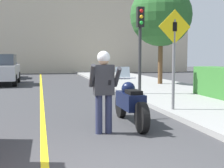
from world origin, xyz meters
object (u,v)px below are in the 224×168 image
(crossing_sign, at_px, (174,50))
(traffic_light, at_px, (140,33))
(motorcycle, at_px, (130,102))
(street_tree, at_px, (161,16))
(parked_car_blue, at_px, (2,66))
(parked_car_silver, at_px, (1,69))
(person_biker, at_px, (104,84))

(crossing_sign, xyz_separation_m, traffic_light, (0.24, 3.64, 0.70))
(motorcycle, relative_size, street_tree, 0.46)
(street_tree, xyz_separation_m, parked_car_blue, (-8.78, 8.02, -2.81))
(crossing_sign, distance_m, traffic_light, 3.71)
(traffic_light, height_order, street_tree, street_tree)
(crossing_sign, distance_m, parked_car_silver, 11.85)
(traffic_light, xyz_separation_m, street_tree, (2.41, 3.93, 1.23))
(person_biker, xyz_separation_m, parked_car_blue, (-3.87, 17.28, -0.16))
(crossing_sign, distance_m, street_tree, 8.25)
(person_biker, distance_m, traffic_light, 6.06)
(street_tree, bearing_deg, traffic_light, -121.47)
(crossing_sign, relative_size, parked_car_blue, 0.64)
(crossing_sign, distance_m, parked_car_blue, 16.78)
(motorcycle, bearing_deg, parked_car_blue, 105.64)
(motorcycle, relative_size, traffic_light, 0.71)
(traffic_light, bearing_deg, street_tree, 58.53)
(parked_car_silver, height_order, parked_car_blue, same)
(crossing_sign, height_order, parked_car_blue, crossing_sign)
(parked_car_silver, bearing_deg, parked_car_blue, 95.61)
(traffic_light, bearing_deg, person_biker, -115.19)
(person_biker, height_order, parked_car_silver, parked_car_silver)
(parked_car_silver, bearing_deg, motorcycle, -70.03)
(traffic_light, relative_size, parked_car_blue, 0.78)
(crossing_sign, relative_size, street_tree, 0.52)
(motorcycle, distance_m, traffic_light, 5.28)
(street_tree, relative_size, parked_car_blue, 1.22)
(person_biker, distance_m, crossing_sign, 2.91)
(motorcycle, bearing_deg, street_tree, 64.07)
(motorcycle, xyz_separation_m, parked_car_silver, (-4.12, 11.35, 0.35))
(motorcycle, bearing_deg, crossing_sign, 32.58)
(person_biker, relative_size, traffic_light, 0.51)
(person_biker, height_order, crossing_sign, crossing_sign)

